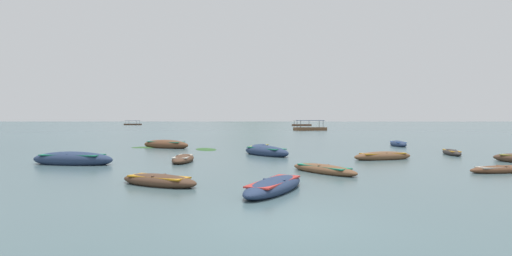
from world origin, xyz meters
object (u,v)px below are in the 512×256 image
rowboat_6 (165,145)px  rowboat_9 (501,170)px  rowboat_11 (182,159)px  rowboat_13 (397,144)px  rowboat_12 (323,169)px  rowboat_1 (382,156)px  rowboat_10 (451,153)px  ferry_1 (301,125)px  rowboat_5 (265,152)px  rowboat_3 (258,147)px  rowboat_4 (273,186)px  ferry_0 (132,124)px  ferry_2 (309,128)px  rowboat_0 (158,181)px  rowboat_7 (72,159)px

rowboat_6 → rowboat_9: rowboat_6 is taller
rowboat_11 → rowboat_13: size_ratio=1.03×
rowboat_12 → rowboat_13: 19.59m
rowboat_1 → rowboat_6: rowboat_6 is taller
rowboat_9 → rowboat_11: rowboat_11 is taller
rowboat_10 → ferry_1: 137.96m
rowboat_5 → ferry_1: size_ratio=0.49×
rowboat_3 → rowboat_9: rowboat_3 is taller
rowboat_6 → rowboat_3: bearing=-13.3°
rowboat_4 → ferry_1: size_ratio=0.46×
rowboat_12 → ferry_0: 188.56m
rowboat_3 → rowboat_12: 13.39m
rowboat_11 → ferry_2: 68.19m
rowboat_4 → ferry_1: (19.06, 150.77, 0.28)m
rowboat_3 → rowboat_6: bearing=166.7°
rowboat_10 → rowboat_6: bearing=162.9°
rowboat_5 → rowboat_10: rowboat_5 is taller
rowboat_3 → ferry_2: (12.20, 57.46, 0.28)m
rowboat_13 → rowboat_6: bearing=-174.1°
rowboat_10 → rowboat_12: bearing=-139.2°
rowboat_3 → rowboat_10: (12.72, -4.46, -0.02)m
rowboat_10 → rowboat_12: (-10.05, -8.67, 0.00)m
rowboat_3 → rowboat_13: (12.33, 3.92, 0.03)m
rowboat_0 → rowboat_1: 13.92m
rowboat_4 → rowboat_10: rowboat_4 is taller
rowboat_1 → rowboat_11: rowboat_1 is taller
rowboat_9 → ferry_0: (-73.74, 176.57, 0.32)m
ferry_0 → rowboat_13: bearing=-64.7°
rowboat_5 → rowboat_6: bearing=140.6°
ferry_0 → ferry_2: size_ratio=1.21×
rowboat_13 → ferry_1: size_ratio=0.37×
rowboat_13 → rowboat_0: bearing=-128.4°
rowboat_6 → rowboat_9: 23.51m
rowboat_1 → rowboat_7: bearing=-171.7°
rowboat_6 → rowboat_10: 21.41m
rowboat_10 → rowboat_11: bearing=-165.9°
rowboat_5 → rowboat_11: 6.06m
rowboat_7 → ferry_1: ferry_1 is taller
rowboat_4 → rowboat_12: 4.90m
rowboat_6 → rowboat_9: bearing=-39.3°
rowboat_11 → rowboat_12: (6.94, -4.41, -0.01)m
ferry_0 → rowboat_9: bearing=-67.3°
ferry_1 → rowboat_13: bearing=-93.1°
rowboat_4 → rowboat_7: 12.54m
rowboat_4 → ferry_1: bearing=82.8°
rowboat_3 → rowboat_7: size_ratio=0.92×
rowboat_6 → ferry_0: 170.96m
rowboat_5 → ferry_0: ferry_0 is taller
rowboat_7 → rowboat_11: (5.48, 1.24, -0.10)m
rowboat_11 → rowboat_12: bearing=-32.4°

